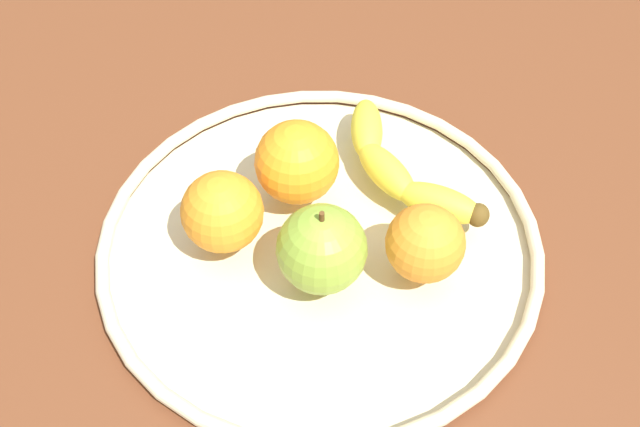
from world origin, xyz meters
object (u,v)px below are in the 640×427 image
Objects in this scene: banana at (399,169)px; orange_center at (297,162)px; orange_front_right at (425,243)px; fruit_bowl at (320,241)px; orange_back_left at (222,212)px; apple at (322,249)px.

banana is 9.75cm from orange_center.
fruit_bowl is at bearing -162.49° from orange_front_right.
fruit_bowl is 9.34cm from orange_back_left.
orange_front_right is at bearing 28.60° from orange_back_left.
banana is 2.29× the size of apple.
apple is 1.09× the size of orange_center.
orange_front_right reaches higher than banana.
banana is at bearing 63.11° from orange_back_left.
orange_center is at bearing 142.12° from apple.
apple reaches higher than orange_back_left.
orange_back_left is at bearing -151.40° from orange_front_right.
orange_center is at bearing 150.59° from fruit_bowl.
apple is at bearing -134.66° from orange_front_right.
fruit_bowl is 4.76× the size of apple.
banana is at bearing 95.95° from apple.
banana is (1.49, 9.76, 2.41)cm from fruit_bowl.
apple is 1.17× the size of orange_back_left.
orange_front_right is (8.83, 2.79, 4.19)cm from fruit_bowl.
orange_center is (-4.92, 2.77, 4.68)cm from fruit_bowl.
orange_front_right is at bearing 0.06° from orange_center.
apple is at bearing 13.31° from orange_back_left.
orange_back_left is 8.29cm from orange_center.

